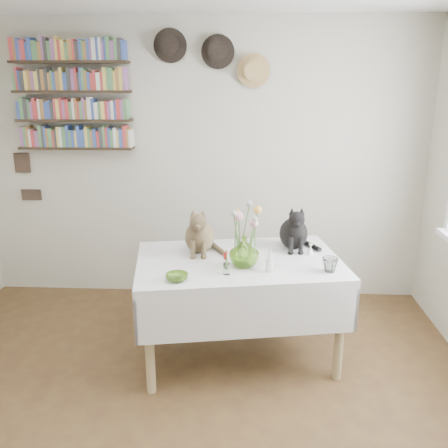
# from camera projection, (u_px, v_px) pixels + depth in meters

# --- Properties ---
(room) EXTENTS (4.08, 4.58, 2.58)m
(room) POSITION_uv_depth(u_px,v_px,m) (155.00, 247.00, 2.12)
(room) COLOR brown
(room) RESTS_ON ground
(dining_table) EXTENTS (1.55, 1.14, 0.76)m
(dining_table) POSITION_uv_depth(u_px,v_px,m) (239.00, 284.00, 3.39)
(dining_table) COLOR white
(dining_table) RESTS_ON room
(tabby_cat) EXTENTS (0.24, 0.31, 0.35)m
(tabby_cat) POSITION_uv_depth(u_px,v_px,m) (200.00, 228.00, 3.44)
(tabby_cat) COLOR brown
(tabby_cat) RESTS_ON dining_table
(black_cat) EXTENTS (0.24, 0.30, 0.35)m
(black_cat) POSITION_uv_depth(u_px,v_px,m) (294.00, 226.00, 3.52)
(black_cat) COLOR black
(black_cat) RESTS_ON dining_table
(flower_vase) EXTENTS (0.28, 0.28, 0.21)m
(flower_vase) POSITION_uv_depth(u_px,v_px,m) (244.00, 251.00, 3.18)
(flower_vase) COLOR #A1D354
(flower_vase) RESTS_ON dining_table
(green_bowl) EXTENTS (0.15, 0.15, 0.04)m
(green_bowl) POSITION_uv_depth(u_px,v_px,m) (177.00, 277.00, 2.97)
(green_bowl) COLOR #A1D354
(green_bowl) RESTS_ON dining_table
(drinking_glass) EXTENTS (0.14, 0.14, 0.10)m
(drinking_glass) POSITION_uv_depth(u_px,v_px,m) (330.00, 265.00, 3.11)
(drinking_glass) COLOR white
(drinking_glass) RESTS_ON dining_table
(candlestick) EXTENTS (0.05, 0.05, 0.17)m
(candlestick) POSITION_uv_depth(u_px,v_px,m) (270.00, 264.00, 3.10)
(candlestick) COLOR white
(candlestick) RESTS_ON dining_table
(berry_jar) EXTENTS (0.05, 0.05, 0.18)m
(berry_jar) POSITION_uv_depth(u_px,v_px,m) (227.00, 263.00, 3.06)
(berry_jar) COLOR white
(berry_jar) RESTS_ON dining_table
(porcelain_figurine) EXTENTS (0.05, 0.05, 0.09)m
(porcelain_figurine) POSITION_uv_depth(u_px,v_px,m) (310.00, 249.00, 3.42)
(porcelain_figurine) COLOR white
(porcelain_figurine) RESTS_ON dining_table
(flower_bouquet) EXTENTS (0.17, 0.13, 0.39)m
(flower_bouquet) POSITION_uv_depth(u_px,v_px,m) (245.00, 218.00, 3.12)
(flower_bouquet) COLOR #4C7233
(flower_bouquet) RESTS_ON flower_vase
(bookshelf_unit) EXTENTS (1.00, 0.16, 0.91)m
(bookshelf_unit) POSITION_uv_depth(u_px,v_px,m) (73.00, 96.00, 4.07)
(bookshelf_unit) COLOR black
(bookshelf_unit) RESTS_ON room
(wall_hats) EXTENTS (0.98, 0.09, 0.48)m
(wall_hats) POSITION_uv_depth(u_px,v_px,m) (214.00, 56.00, 3.94)
(wall_hats) COLOR black
(wall_hats) RESTS_ON room
(wall_art_plaques) EXTENTS (0.21, 0.02, 0.44)m
(wall_art_plaques) POSITION_uv_depth(u_px,v_px,m) (26.00, 176.00, 4.37)
(wall_art_plaques) COLOR #38281E
(wall_art_plaques) RESTS_ON room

